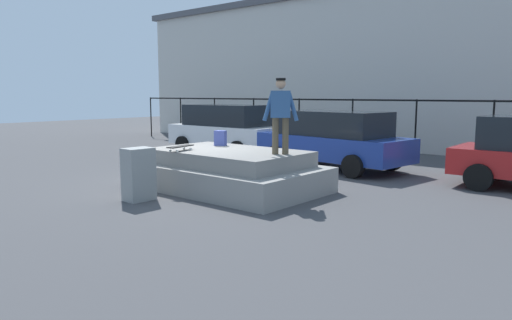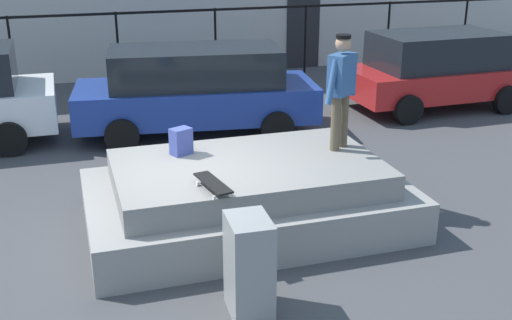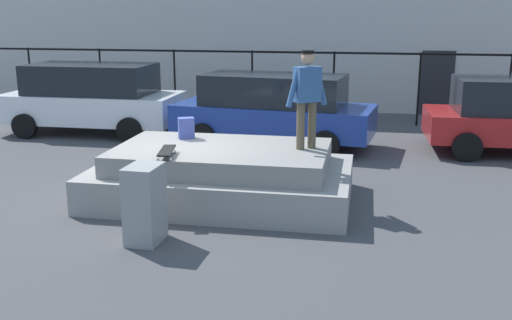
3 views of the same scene
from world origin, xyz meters
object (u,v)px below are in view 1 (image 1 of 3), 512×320
Objects in this scene: skateboard at (181,147)px; car_blue_hatchback_mid at (332,138)px; car_white_hatchback_near at (228,128)px; backpack at (220,138)px; skateboarder at (281,111)px; utility_box at (139,174)px.

car_blue_hatchback_mid is (0.90, 5.19, -0.12)m from skateboard.
car_white_hatchback_near is 0.93× the size of car_blue_hatchback_mid.
skateboarder is at bearing 145.19° from backpack.
backpack is (-0.11, 1.43, 0.09)m from skateboard.
skateboard is 0.17× the size of car_white_hatchback_near.
skateboarder is at bearing 50.29° from utility_box.
skateboard is 7.15m from car_white_hatchback_near.
car_white_hatchback_near is at bearing 122.71° from utility_box.
skateboarder is at bearing -73.75° from car_blue_hatchback_mid.
skateboard is 0.71× the size of utility_box.
utility_box is at bearing 69.82° from backpack.
car_white_hatchback_near is 4.13× the size of utility_box.
backpack is 2.74m from utility_box.
car_blue_hatchback_mid is (1.02, 3.76, -0.21)m from backpack.
skateboarder is 3.31m from utility_box.
utility_box is (4.18, -7.11, -0.41)m from car_white_hatchback_near.
backpack is at bearing 96.53° from utility_box.
car_blue_hatchback_mid reaches higher than skateboard.
skateboard is 0.16× the size of car_blue_hatchback_mid.
car_white_hatchback_near is at bearing -72.57° from backpack.
backpack is 0.34× the size of utility_box.
backpack is 3.90m from car_blue_hatchback_mid.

